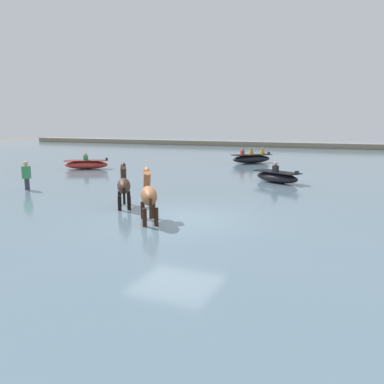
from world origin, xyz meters
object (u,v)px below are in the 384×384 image
(horse_lead_chestnut, at_px, (149,197))
(boat_distant_east, at_px, (252,159))
(boat_distant_west, at_px, (86,164))
(horse_trailing_dark_bay, at_px, (124,187))
(boat_near_port, at_px, (277,177))
(person_onlooker_left, at_px, (27,179))

(horse_lead_chestnut, xyz_separation_m, boat_distant_east, (-1.71, 17.74, -0.42))
(boat_distant_west, distance_m, boat_distant_east, 11.41)
(boat_distant_east, bearing_deg, horse_trailing_dark_bay, -90.28)
(boat_distant_west, bearing_deg, horse_trailing_dark_bay, -45.88)
(horse_trailing_dark_bay, bearing_deg, boat_near_port, 64.73)
(horse_trailing_dark_bay, height_order, boat_distant_east, horse_trailing_dark_bay)
(boat_distant_west, xyz_separation_m, boat_distant_east, (8.51, 7.60, 0.04))
(boat_distant_east, height_order, person_onlooker_left, person_onlooker_left)
(boat_near_port, relative_size, person_onlooker_left, 1.58)
(boat_distant_west, height_order, boat_distant_east, boat_distant_east)
(boat_near_port, distance_m, boat_distant_east, 9.29)
(boat_distant_west, height_order, person_onlooker_left, person_onlooker_left)
(boat_distant_east, distance_m, person_onlooker_left, 16.05)
(boat_near_port, relative_size, boat_distant_east, 0.90)
(boat_near_port, distance_m, person_onlooker_left, 11.40)
(person_onlooker_left, bearing_deg, boat_distant_east, 68.42)
(person_onlooker_left, bearing_deg, horse_trailing_dark_bay, -13.22)
(horse_lead_chestnut, height_order, boat_distant_west, horse_lead_chestnut)
(boat_distant_east, xyz_separation_m, person_onlooker_left, (-5.90, -14.93, 0.15))
(horse_lead_chestnut, distance_m, boat_near_port, 9.36)
(horse_trailing_dark_bay, distance_m, boat_distant_east, 16.30)
(person_onlooker_left, bearing_deg, boat_near_port, 33.85)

